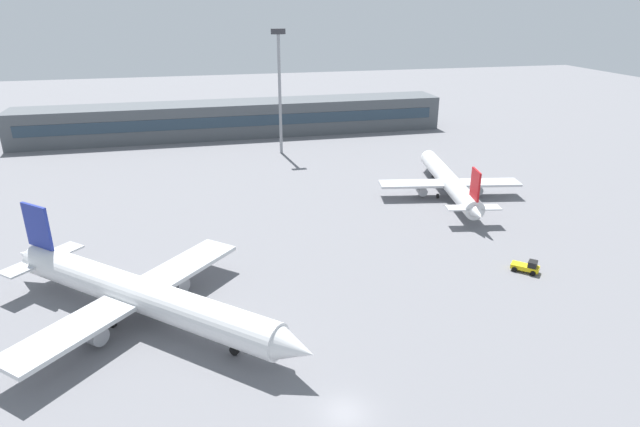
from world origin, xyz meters
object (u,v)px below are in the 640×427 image
object	(u,v)px
airplane_near	(143,296)
baggage_tug_yellow	(527,267)
floodlight_tower_west	(280,84)
airplane_mid	(448,180)

from	to	relation	value
airplane_near	baggage_tug_yellow	world-z (taller)	airplane_near
airplane_near	floodlight_tower_west	bearing A→B (deg)	68.44
airplane_near	baggage_tug_yellow	xyz separation A→B (m)	(49.55, 0.70, -2.58)
floodlight_tower_west	airplane_mid	bearing A→B (deg)	-55.05
airplane_near	baggage_tug_yellow	distance (m)	49.62
baggage_tug_yellow	floodlight_tower_west	distance (m)	73.31
baggage_tug_yellow	airplane_mid	bearing A→B (deg)	83.92
airplane_mid	baggage_tug_yellow	distance (m)	31.51
airplane_near	floodlight_tower_west	world-z (taller)	floodlight_tower_west
airplane_near	baggage_tug_yellow	size ratio (longest dim) A/B	9.64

